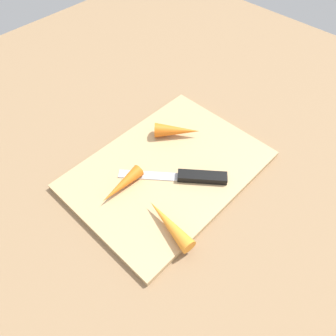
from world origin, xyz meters
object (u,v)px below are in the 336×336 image
knife (195,177)px  carrot_shortest (122,185)px  cutting_board (168,170)px  carrot_medium (177,131)px  carrot_longest (169,224)px

knife → carrot_shortest: (0.11, -0.08, 0.01)m
cutting_board → carrot_medium: (-0.07, -0.05, 0.02)m
knife → carrot_longest: carrot_longest is taller
knife → carrot_longest: (0.11, 0.04, 0.01)m
cutting_board → knife: (-0.02, 0.05, 0.01)m
carrot_medium → cutting_board: bearing=-100.4°
knife → carrot_medium: size_ratio=1.85×
carrot_longest → carrot_shortest: (0.00, -0.11, -0.00)m
cutting_board → carrot_shortest: size_ratio=3.99×
carrot_longest → carrot_medium: size_ratio=1.15×
carrot_longest → carrot_medium: carrot_medium is taller
carrot_medium → carrot_shortest: 0.17m
cutting_board → knife: bearing=106.7°
cutting_board → carrot_longest: bearing=44.5°
carrot_longest → carrot_shortest: bearing=10.1°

